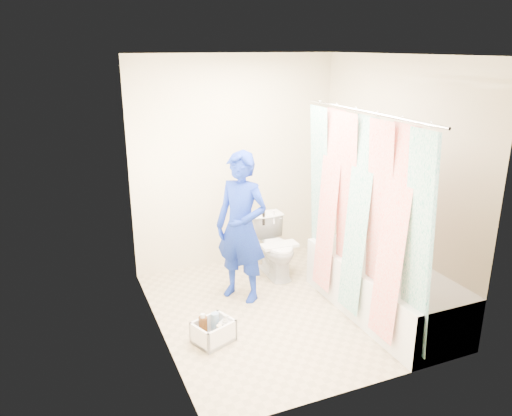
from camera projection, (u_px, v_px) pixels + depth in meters
name	position (u px, v px, depth m)	size (l,w,h in m)	color
floor	(283.00, 309.00, 4.92)	(2.60, 2.60, 0.00)	tan
ceiling	(288.00, 55.00, 4.17)	(2.40, 2.60, 0.02)	silver
wall_back	(235.00, 163.00, 5.68)	(2.40, 0.02, 2.40)	beige
wall_front	(369.00, 241.00, 3.40)	(2.40, 0.02, 2.40)	beige
wall_left	(155.00, 208.00, 4.10)	(0.02, 2.60, 2.40)	beige
wall_right	(393.00, 179.00, 4.99)	(0.02, 2.60, 2.40)	beige
bathtub	(383.00, 287.00, 4.77)	(0.70, 1.75, 0.50)	silver
curtain_rod	(366.00, 112.00, 4.13)	(0.02, 0.02, 1.90)	silver
shower_curtain	(359.00, 218.00, 4.42)	(0.06, 1.75, 1.80)	silver
toilet	(275.00, 247.00, 5.57)	(0.37, 0.65, 0.66)	white
tank_lid	(279.00, 245.00, 5.46)	(0.41, 0.18, 0.03)	white
tank_internals	(266.00, 215.00, 5.61)	(0.16, 0.05, 0.22)	black
plumber	(241.00, 227.00, 4.93)	(0.56, 0.36, 1.52)	#110F9F
cleaning_caddy	(214.00, 332.00, 4.36)	(0.40, 0.36, 0.25)	white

